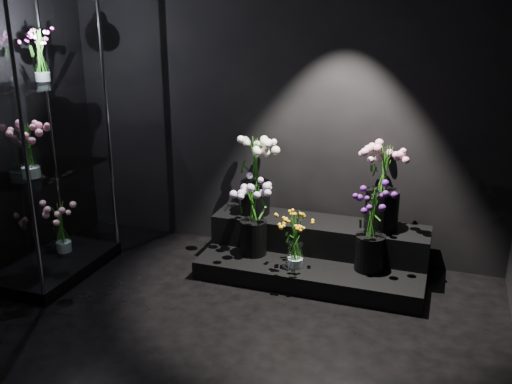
% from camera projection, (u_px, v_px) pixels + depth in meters
% --- Properties ---
extents(floor, '(4.00, 4.00, 0.00)m').
position_uv_depth(floor, '(186.00, 367.00, 3.62)').
color(floor, black).
rests_on(floor, ground).
extents(wall_back, '(4.00, 0.00, 4.00)m').
position_uv_depth(wall_back, '(280.00, 100.00, 4.97)').
color(wall_back, black).
rests_on(wall_back, floor).
extents(display_riser, '(1.86, 0.83, 0.41)m').
position_uv_depth(display_riser, '(316.00, 252.00, 4.89)').
color(display_riser, black).
rests_on(display_riser, floor).
extents(display_case, '(0.64, 1.07, 2.35)m').
position_uv_depth(display_case, '(39.00, 139.00, 4.54)').
color(display_case, black).
rests_on(display_case, floor).
extents(bouquet_orange_bells, '(0.30, 0.30, 0.48)m').
position_uv_depth(bouquet_orange_bells, '(296.00, 239.00, 4.58)').
color(bouquet_orange_bells, white).
rests_on(bouquet_orange_bells, display_riser).
extents(bouquet_lilac, '(0.43, 0.43, 0.63)m').
position_uv_depth(bouquet_lilac, '(253.00, 212.00, 4.78)').
color(bouquet_lilac, black).
rests_on(bouquet_lilac, display_riser).
extents(bouquet_purple, '(0.40, 0.40, 0.68)m').
position_uv_depth(bouquet_purple, '(372.00, 226.00, 4.49)').
color(bouquet_purple, black).
rests_on(bouquet_purple, display_riser).
extents(bouquet_cream_roses, '(0.49, 0.49, 0.71)m').
position_uv_depth(bouquet_cream_roses, '(255.00, 169.00, 4.98)').
color(bouquet_cream_roses, black).
rests_on(bouquet_cream_roses, display_riser).
extents(bouquet_pink_roses, '(0.43, 0.43, 0.70)m').
position_uv_depth(bouquet_pink_roses, '(383.00, 183.00, 4.64)').
color(bouquet_pink_roses, black).
rests_on(bouquet_pink_roses, display_riser).
extents(bouquet_case_pink, '(0.34, 0.34, 0.42)m').
position_uv_depth(bouquet_case_pink, '(28.00, 150.00, 4.36)').
color(bouquet_case_pink, white).
rests_on(bouquet_case_pink, display_case).
extents(bouquet_case_magenta, '(0.25, 0.25, 0.41)m').
position_uv_depth(bouquet_case_magenta, '(40.00, 55.00, 4.49)').
color(bouquet_case_magenta, white).
rests_on(bouquet_case_magenta, display_case).
extents(bouquet_case_base_pink, '(0.39, 0.39, 0.45)m').
position_uv_depth(bouquet_case_base_pink, '(62.00, 226.00, 4.98)').
color(bouquet_case_base_pink, white).
rests_on(bouquet_case_base_pink, display_case).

